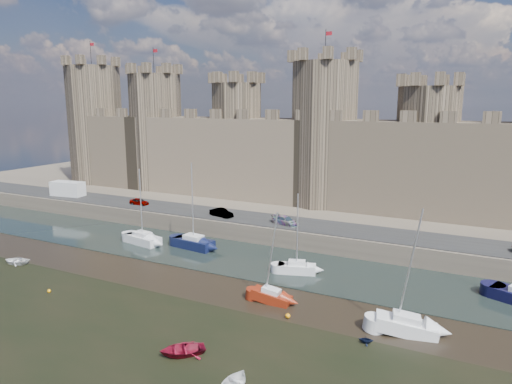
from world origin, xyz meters
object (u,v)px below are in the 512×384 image
car_0 (139,202)px  sailboat_2 (297,267)px  sailboat_1 (194,242)px  van (68,189)px  sailboat_5 (406,325)px  sailboat_0 (143,238)px  sailboat_4 (271,296)px  car_2 (285,221)px  car_1 (221,213)px

car_0 → sailboat_2: bearing=-108.7°
sailboat_1 → van: bearing=171.8°
sailboat_2 → sailboat_5: (13.31, -8.79, 0.02)m
van → sailboat_5: sailboat_5 is taller
sailboat_2 → van: bearing=149.9°
sailboat_0 → sailboat_2: sailboat_0 is taller
sailboat_2 → sailboat_4: (0.54, -8.21, -0.07)m
van → sailboat_4: sailboat_4 is taller
sailboat_2 → sailboat_4: sailboat_2 is taller
car_2 → sailboat_2: 12.22m
car_0 → sailboat_5: bearing=-113.3°
sailboat_2 → sailboat_5: bearing=-50.6°
sailboat_1 → sailboat_2: (15.66, -2.34, -0.12)m
car_0 → sailboat_4: 38.26m
sailboat_0 → sailboat_4: bearing=-10.9°
car_0 → sailboat_5: sailboat_5 is taller
sailboat_5 → sailboat_2: bearing=135.0°
sailboat_0 → sailboat_1: 7.58m
sailboat_0 → sailboat_5: sailboat_5 is taller
car_2 → sailboat_4: bearing=-143.9°
sailboat_0 → sailboat_4: (23.63, -9.11, -0.12)m
van → sailboat_0: sailboat_0 is taller
car_0 → sailboat_1: size_ratio=0.29×
van → sailboat_1: (33.09, -8.84, -2.95)m
car_2 → sailboat_2: size_ratio=0.44×
car_2 → sailboat_1: size_ratio=0.36×
car_2 → sailboat_2: (5.80, -10.50, -2.33)m
car_1 → van: 32.74m
car_0 → sailboat_4: bearing=-120.2°
van → car_1: bearing=-8.8°
car_2 → sailboat_0: bearing=136.4°
sailboat_1 → sailboat_5: bearing=-14.3°
car_2 → car_1: bearing=108.3°
van → sailboat_4: size_ratio=0.66×
sailboat_0 → sailboat_2: bearing=7.9°
car_0 → sailboat_5: size_ratio=0.31×
car_2 → sailboat_5: 27.25m
car_2 → sailboat_5: bearing=-117.9°
car_1 → van: van is taller
car_0 → sailboat_5: (45.65, -20.00, -2.29)m
sailboat_4 → car_2: bearing=107.7°
car_1 → sailboat_0: bearing=157.8°
car_1 → sailboat_0: (-7.07, -9.44, -2.33)m
car_0 → car_2: 26.55m
car_0 → sailboat_2: sailboat_2 is taller
sailboat_2 → sailboat_0: bearing=160.6°
car_2 → van: size_ratio=0.67×
van → sailboat_0: (25.65, -10.27, -3.02)m
car_1 → sailboat_1: sailboat_1 is taller
car_0 → van: (-16.41, -0.03, 0.76)m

